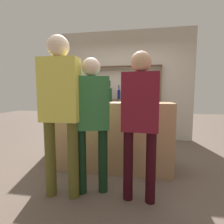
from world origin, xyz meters
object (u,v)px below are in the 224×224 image
Objects in this scene: ice_bucket at (137,96)px; customer_center at (92,115)px; customer_right at (140,114)px; customer_left at (60,103)px; counter_bottle_2 at (70,94)px; counter_bottle_4 at (69,93)px; counter_bottle_0 at (99,94)px; wine_glass at (136,95)px; counter_bottle_1 at (88,93)px; counter_bottle_3 at (110,93)px.

ice_bucket is 0.13× the size of customer_center.
customer_left is (-0.89, -0.06, 0.11)m from customer_right.
ice_bucket is at bearing -6.76° from counter_bottle_2.
counter_bottle_4 is at bearing -71.94° from counter_bottle_2.
counter_bottle_0 is 1.55× the size of ice_bucket.
counter_bottle_2 is 1.11m from wine_glass.
customer_right is 0.57m from customer_center.
customer_right is (0.08, -1.06, -0.20)m from wine_glass.
counter_bottle_1 is at bearing -169.25° from wine_glass.
counter_bottle_0 is 0.20× the size of customer_center.
counter_bottle_1 is 0.92m from customer_center.
counter_bottle_2 reaches higher than counter_bottle_3.
counter_bottle_4 is at bearing -159.91° from wine_glass.
customer_right is at bearing -31.57° from counter_bottle_4.
counter_bottle_1 is 0.80m from wine_glass.
counter_bottle_4 reaches higher than counter_bottle_0.
counter_bottle_1 is at bearing -2.21° from customer_left.
counter_bottle_4 is at bearing 15.26° from customer_left.
customer_left reaches higher than customer_center.
counter_bottle_4 is 1.32m from customer_right.
customer_center is at bearing -82.06° from counter_bottle_0.
customer_right is (0.54, -1.05, -0.22)m from counter_bottle_3.
counter_bottle_1 is 0.37m from counter_bottle_3.
counter_bottle_0 is at bearing 21.82° from counter_bottle_4.
wine_glass is at bearing 93.78° from ice_bucket.
customer_center is (0.31, -0.83, -0.25)m from counter_bottle_1.
counter_bottle_4 is 0.22× the size of customer_right.
counter_bottle_0 is 0.24m from counter_bottle_3.
counter_bottle_4 is at bearing 25.32° from customer_center.
counter_bottle_2 is 1.51m from customer_right.
counter_bottle_1 is 0.21× the size of customer_right.
counter_bottle_1 is 0.22× the size of customer_center.
counter_bottle_1 is 1.28m from customer_right.
customer_center is (-0.48, -0.98, -0.22)m from wine_glass.
counter_bottle_2 is 1.07m from customer_center.
customer_center is (0.11, -0.78, -0.24)m from counter_bottle_0.
customer_right is (0.87, -0.91, -0.23)m from counter_bottle_1.
counter_bottle_4 is 2.43× the size of wine_glass.
counter_bottle_1 is 2.39× the size of wine_glass.
counter_bottle_1 is 0.98× the size of counter_bottle_4.
customer_center reaches higher than ice_bucket.
customer_left is (0.22, -0.75, -0.12)m from counter_bottle_4.
counter_bottle_4 is at bearing -175.05° from ice_bucket.
counter_bottle_4 reaches higher than counter_bottle_3.
counter_bottle_2 is 0.19× the size of customer_left.
counter_bottle_3 is 0.68m from counter_bottle_4.
customer_left is at bearing -103.15° from counter_bottle_0.
customer_right is 1.02× the size of customer_center.
counter_bottle_1 reaches higher than counter_bottle_0.
counter_bottle_4 is at bearing 62.89° from customer_right.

